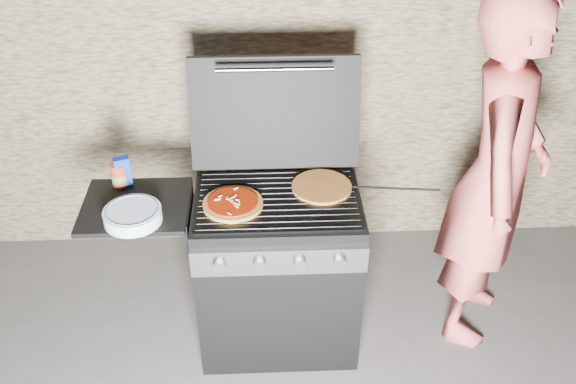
{
  "coord_description": "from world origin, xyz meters",
  "views": [
    {
      "loc": [
        -0.05,
        -2.47,
        2.67
      ],
      "look_at": [
        0.05,
        0.0,
        0.95
      ],
      "focal_mm": 40.0,
      "sensor_mm": 36.0,
      "label": 1
    }
  ],
  "objects_px": {
    "pizza_topped": "(233,203)",
    "person": "(496,176)",
    "sauce_jar": "(120,175)",
    "gas_grill": "(230,272)"
  },
  "relations": [
    {
      "from": "sauce_jar",
      "to": "person",
      "type": "bearing_deg",
      "value": -2.2
    },
    {
      "from": "sauce_jar",
      "to": "pizza_topped",
      "type": "bearing_deg",
      "value": -20.48
    },
    {
      "from": "gas_grill",
      "to": "sauce_jar",
      "type": "relative_size",
      "value": 11.01
    },
    {
      "from": "pizza_topped",
      "to": "person",
      "type": "distance_m",
      "value": 1.29
    },
    {
      "from": "gas_grill",
      "to": "pizza_topped",
      "type": "distance_m",
      "value": 0.48
    },
    {
      "from": "pizza_topped",
      "to": "sauce_jar",
      "type": "xyz_separation_m",
      "value": [
        -0.55,
        0.21,
        0.04
      ]
    },
    {
      "from": "pizza_topped",
      "to": "person",
      "type": "height_order",
      "value": "person"
    },
    {
      "from": "sauce_jar",
      "to": "person",
      "type": "xyz_separation_m",
      "value": [
        1.83,
        -0.07,
        -0.01
      ]
    },
    {
      "from": "person",
      "to": "gas_grill",
      "type": "bearing_deg",
      "value": 116.66
    },
    {
      "from": "pizza_topped",
      "to": "person",
      "type": "bearing_deg",
      "value": 6.08
    }
  ]
}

